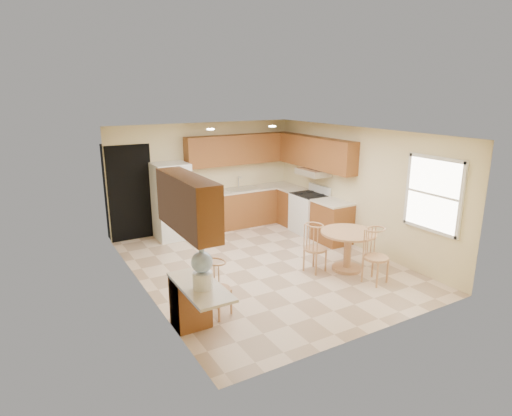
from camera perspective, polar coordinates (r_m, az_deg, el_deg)
floor at (r=8.19m, az=1.12°, el=-7.64°), size 5.50×5.50×0.00m
ceiling at (r=7.57m, az=1.22°, el=10.07°), size 4.50×5.50×0.02m
wall_back at (r=10.18m, az=-6.88°, el=4.21°), size 4.50×0.02×2.50m
wall_front at (r=5.72m, az=15.63°, el=-5.15°), size 4.50×0.02×2.50m
wall_left at (r=6.93m, az=-14.96°, el=-1.49°), size 0.02×5.50×2.50m
wall_right at (r=9.12m, az=13.37°, el=2.61°), size 0.02×5.50×2.50m
doorway at (r=9.67m, az=-16.37°, el=1.89°), size 0.90×0.02×2.10m
base_cab_back at (r=10.47m, az=-1.69°, el=0.05°), size 2.75×0.60×0.87m
counter_back at (r=10.36m, az=-1.71°, el=2.48°), size 2.75×0.63×0.04m
base_cab_right_a at (r=10.53m, az=5.02°, el=0.08°), size 0.60×0.59×0.87m
counter_right_a at (r=10.42m, az=5.07°, el=2.49°), size 0.63×0.59×0.04m
base_cab_right_b at (r=9.42m, az=10.08°, el=-1.94°), size 0.60×0.80×0.87m
counter_right_b at (r=9.30m, az=10.21°, el=0.74°), size 0.63×0.80×0.04m
upper_cab_back at (r=10.31m, az=-2.11°, el=7.83°), size 2.75×0.33×0.70m
upper_cab_right at (r=9.81m, az=8.03°, el=7.31°), size 0.33×2.42×0.70m
upper_cab_left at (r=5.35m, az=-9.11°, el=0.57°), size 0.33×1.40×0.70m
sink at (r=10.34m, az=-1.83°, el=2.58°), size 0.78×0.44×0.01m
range_hood at (r=9.81m, az=7.65°, el=4.77°), size 0.50×0.76×0.14m
desk_pedestal at (r=6.16m, az=-8.72°, el=-12.26°), size 0.48×0.42×0.72m
desk_top at (r=5.67m, az=-7.45°, el=-10.36°), size 0.50×1.20×0.04m
window at (r=7.85m, az=22.59°, el=1.67°), size 0.06×1.12×1.30m
can_light_a at (r=8.40m, az=-6.07°, el=10.41°), size 0.14×0.14×0.02m
can_light_b at (r=9.06m, az=2.18°, el=10.83°), size 0.14×0.14×0.02m
refrigerator at (r=9.62m, az=-11.18°, el=0.90°), size 0.75×0.73×1.69m
stove at (r=9.98m, az=7.12°, el=-0.63°), size 0.65×0.76×1.09m
dining_table at (r=7.99m, az=12.15°, el=-4.83°), size 1.00×1.00×0.74m
chair_table_a at (r=7.75m, az=8.32°, el=-4.81°), size 0.40×0.51×0.90m
chair_table_b at (r=7.50m, az=16.26°, el=-5.69°), size 0.42×0.43×0.95m
chair_desk at (r=6.23m, az=-4.81°, el=-10.12°), size 0.38×0.49×0.86m
water_crock at (r=5.48m, az=-7.19°, el=-8.10°), size 0.28×0.28×0.57m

